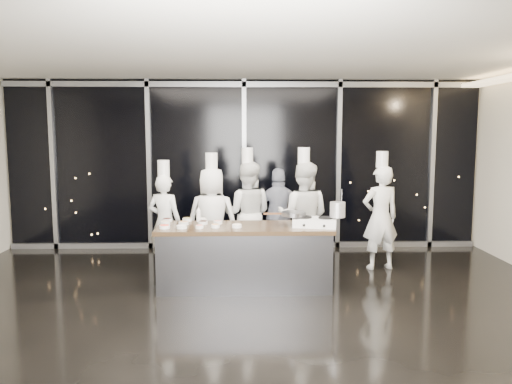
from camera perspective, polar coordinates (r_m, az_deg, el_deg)
The scene contains 15 objects.
ground at distance 6.46m, azimuth -1.29°, elevation -13.26°, with size 9.00×9.00×0.00m, color black.
room_shell at distance 6.06m, azimuth 0.33°, elevation 7.10°, with size 9.02×7.02×3.21m.
window_wall at distance 9.51m, azimuth -1.35°, elevation 3.13°, with size 8.90×0.11×3.20m.
demo_counter at distance 7.18m, azimuth -1.31°, elevation -7.38°, with size 2.46×0.86×0.90m.
stove at distance 7.06m, azimuth 6.75°, elevation -3.42°, with size 0.66×0.48×0.14m.
frying_pan at distance 7.09m, azimuth 4.24°, elevation -2.50°, with size 0.62×0.41×0.06m.
stock_pot at distance 7.04m, azimuth 9.31°, elevation -2.00°, with size 0.21×0.21×0.21m, color silver.
prep_bowls at distance 7.20m, azimuth -7.43°, elevation -3.56°, with size 1.19×0.71×0.05m.
squeeze_bottle at distance 7.43m, azimuth -6.58°, elevation -2.58°, with size 0.06×0.06×0.22m.
chef_far_left at distance 8.13m, azimuth -10.39°, elevation -3.30°, with size 0.65×0.53×1.78m.
chef_left at distance 8.04m, azimuth -5.04°, elevation -3.01°, with size 0.87×0.62×1.90m.
chef_center at distance 8.32m, azimuth -0.98°, elevation -2.41°, with size 0.93×0.77×1.97m.
guest at distance 8.45m, azimuth 2.66°, elevation -2.74°, with size 0.95×0.40×1.62m.
chef_right at distance 8.02m, azimuth 5.41°, elevation -2.74°, with size 1.00×0.86×1.98m.
chef_side at distance 8.32m, azimuth 14.03°, elevation -2.71°, with size 0.68×0.52×1.92m.
Camera 1 is at (-0.00, -6.06, 2.23)m, focal length 35.00 mm.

